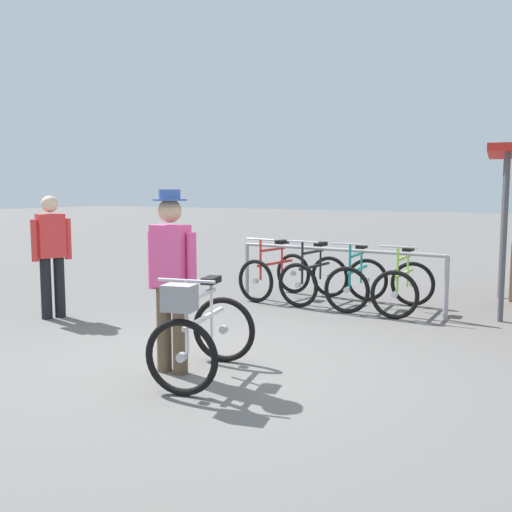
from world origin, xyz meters
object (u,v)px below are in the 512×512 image
Objects in this scene: person_with_featured_bike at (171,273)px; racked_bike_red at (275,275)px; featured_bicycle at (201,332)px; racked_bike_teal at (357,282)px; racked_bike_lime at (404,286)px; pedestrian_with_backpack at (51,249)px; racked_bike_black at (315,278)px.

racked_bike_red is at bearing 103.33° from person_with_featured_bike.
racked_bike_teal is at bearing 88.46° from featured_bicycle.
racked_bike_lime is at bearing 78.20° from featured_bicycle.
person_with_featured_bike is at bearing -97.10° from racked_bike_teal.
featured_bicycle is 0.76× the size of pedestrian_with_backpack.
racked_bike_red is 0.70m from racked_bike_black.
featured_bicycle is 0.72× the size of person_with_featured_bike.
pedestrian_with_backpack is at bearing -133.84° from racked_bike_black.
featured_bicycle is at bearing -81.37° from racked_bike_black.
person_with_featured_bike reaches higher than racked_bike_black.
racked_bike_black is 3.84m from pedestrian_with_backpack.
racked_bike_lime is at bearing 33.48° from pedestrian_with_backpack.
racked_bike_red is at bearing 176.95° from racked_bike_lime.
racked_bike_black is at bearing 46.16° from pedestrian_with_backpack.
racked_bike_black is 0.71× the size of pedestrian_with_backpack.
pedestrian_with_backpack reaches higher than racked_bike_black.
racked_bike_red is 1.01× the size of racked_bike_black.
racked_bike_lime is at bearing -3.05° from racked_bike_red.
racked_bike_black and featured_bicycle have the same top height.
person_with_featured_bike is at bearing 170.39° from featured_bicycle.
featured_bicycle is (0.59, -3.92, 0.08)m from racked_bike_black.
racked_bike_red is 1.05× the size of racked_bike_teal.
racked_bike_black is at bearing 98.63° from featured_bicycle.
racked_bike_lime and featured_bicycle have the same top height.
racked_bike_red and racked_bike_teal have the same top height.
pedestrian_with_backpack reaches higher than racked_bike_lime.
person_with_featured_bike is (-1.17, -3.78, 0.58)m from racked_bike_lime.
racked_bike_lime is 3.93m from featured_bicycle.
racked_bike_red is at bearing 108.11° from featured_bicycle.
racked_bike_black is 3.91m from person_with_featured_bike.
racked_bike_lime is (2.10, -0.11, 0.00)m from racked_bike_red.
person_with_featured_bike is (-0.48, -3.82, 0.58)m from racked_bike_teal.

